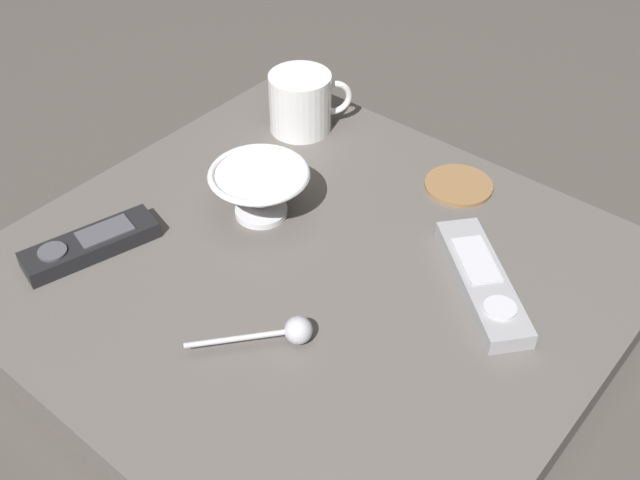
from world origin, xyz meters
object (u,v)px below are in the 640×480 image
coffee_mug (301,102)px  teaspoon (291,331)px  tv_remote_near (482,281)px  tv_remote_far (90,244)px  cereal_bowl (260,190)px  drink_coaster (459,185)px

coffee_mug → teaspoon: coffee_mug is taller
tv_remote_near → tv_remote_far: (-0.24, 0.38, 0.00)m
teaspoon → tv_remote_near: (0.19, -0.11, -0.00)m
cereal_bowl → tv_remote_far: 0.21m
tv_remote_far → drink_coaster: (0.38, -0.26, -0.01)m
cereal_bowl → tv_remote_near: 0.29m
cereal_bowl → drink_coaster: (0.20, -0.16, -0.03)m
cereal_bowl → coffee_mug: size_ratio=1.17×
cereal_bowl → teaspoon: 0.21m
coffee_mug → tv_remote_near: coffee_mug is taller
coffee_mug → tv_remote_near: 0.39m
cereal_bowl → drink_coaster: 0.26m
cereal_bowl → tv_remote_near: cereal_bowl is taller
teaspoon → tv_remote_near: bearing=-29.8°
coffee_mug → tv_remote_near: bearing=-107.8°
cereal_bowl → teaspoon: cereal_bowl is taller
coffee_mug → tv_remote_near: size_ratio=0.59×
cereal_bowl → coffee_mug: bearing=26.2°
coffee_mug → cereal_bowl: bearing=-153.8°
cereal_bowl → drink_coaster: cereal_bowl is taller
tv_remote_far → tv_remote_near: bearing=-57.9°
teaspoon → tv_remote_far: size_ratio=0.65×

